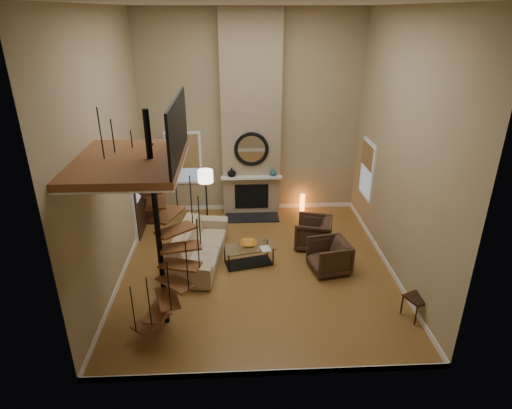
{
  "coord_description": "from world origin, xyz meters",
  "views": [
    {
      "loc": [
        -0.45,
        -8.47,
        5.39
      ],
      "look_at": [
        0.0,
        0.4,
        1.4
      ],
      "focal_mm": 30.44,
      "sensor_mm": 36.0,
      "label": 1
    }
  ],
  "objects_px": {
    "armchair_near": "(316,234)",
    "accent_lamp": "(302,202)",
    "sofa": "(199,245)",
    "side_chair": "(422,293)",
    "armchair_far": "(332,256)",
    "coffee_table": "(249,253)",
    "floor_lamp": "(206,181)",
    "hutch": "(150,186)"
  },
  "relations": [
    {
      "from": "hutch",
      "to": "sofa",
      "type": "xyz_separation_m",
      "value": [
        1.46,
        -2.35,
        -0.55
      ]
    },
    {
      "from": "floor_lamp",
      "to": "coffee_table",
      "type": "bearing_deg",
      "value": -58.98
    },
    {
      "from": "hutch",
      "to": "floor_lamp",
      "type": "bearing_deg",
      "value": -29.16
    },
    {
      "from": "hutch",
      "to": "floor_lamp",
      "type": "xyz_separation_m",
      "value": [
        1.6,
        -0.89,
        0.46
      ]
    },
    {
      "from": "sofa",
      "to": "armchair_near",
      "type": "bearing_deg",
      "value": -72.74
    },
    {
      "from": "coffee_table",
      "to": "hutch",
      "type": "bearing_deg",
      "value": 135.25
    },
    {
      "from": "sofa",
      "to": "coffee_table",
      "type": "xyz_separation_m",
      "value": [
        1.16,
        -0.26,
        -0.11
      ]
    },
    {
      "from": "armchair_far",
      "to": "coffee_table",
      "type": "xyz_separation_m",
      "value": [
        -1.87,
        0.35,
        -0.07
      ]
    },
    {
      "from": "coffee_table",
      "to": "sofa",
      "type": "bearing_deg",
      "value": 167.56
    },
    {
      "from": "hutch",
      "to": "armchair_near",
      "type": "distance_m",
      "value": 4.75
    },
    {
      "from": "hutch",
      "to": "sofa",
      "type": "distance_m",
      "value": 2.82
    },
    {
      "from": "armchair_far",
      "to": "floor_lamp",
      "type": "height_order",
      "value": "floor_lamp"
    },
    {
      "from": "accent_lamp",
      "to": "armchair_far",
      "type": "bearing_deg",
      "value": -86.5
    },
    {
      "from": "armchair_near",
      "to": "accent_lamp",
      "type": "height_order",
      "value": "armchair_near"
    },
    {
      "from": "sofa",
      "to": "accent_lamp",
      "type": "bearing_deg",
      "value": -39.53
    },
    {
      "from": "hutch",
      "to": "side_chair",
      "type": "height_order",
      "value": "hutch"
    },
    {
      "from": "armchair_near",
      "to": "armchair_far",
      "type": "distance_m",
      "value": 1.09
    },
    {
      "from": "armchair_near",
      "to": "armchair_far",
      "type": "relative_size",
      "value": 1.04
    },
    {
      "from": "coffee_table",
      "to": "side_chair",
      "type": "distance_m",
      "value": 3.8
    },
    {
      "from": "armchair_near",
      "to": "coffee_table",
      "type": "bearing_deg",
      "value": -51.23
    },
    {
      "from": "armchair_near",
      "to": "armchair_far",
      "type": "xyz_separation_m",
      "value": [
        0.17,
        -1.08,
        0.0
      ]
    },
    {
      "from": "hutch",
      "to": "floor_lamp",
      "type": "distance_m",
      "value": 1.89
    },
    {
      "from": "floor_lamp",
      "to": "armchair_near",
      "type": "bearing_deg",
      "value": -19.68
    },
    {
      "from": "armchair_near",
      "to": "floor_lamp",
      "type": "bearing_deg",
      "value": -94.27
    },
    {
      "from": "accent_lamp",
      "to": "side_chair",
      "type": "bearing_deg",
      "value": -72.81
    },
    {
      "from": "floor_lamp",
      "to": "accent_lamp",
      "type": "distance_m",
      "value": 3.16
    },
    {
      "from": "floor_lamp",
      "to": "hutch",
      "type": "bearing_deg",
      "value": 150.84
    },
    {
      "from": "coffee_table",
      "to": "side_chair",
      "type": "xyz_separation_m",
      "value": [
        3.19,
        -2.05,
        0.24
      ]
    },
    {
      "from": "hutch",
      "to": "side_chair",
      "type": "bearing_deg",
      "value": -38.65
    },
    {
      "from": "armchair_far",
      "to": "side_chair",
      "type": "distance_m",
      "value": 2.16
    },
    {
      "from": "side_chair",
      "to": "hutch",
      "type": "bearing_deg",
      "value": 141.35
    },
    {
      "from": "hutch",
      "to": "side_chair",
      "type": "distance_m",
      "value": 7.46
    },
    {
      "from": "accent_lamp",
      "to": "sofa",
      "type": "bearing_deg",
      "value": -137.29
    },
    {
      "from": "armchair_far",
      "to": "floor_lamp",
      "type": "xyz_separation_m",
      "value": [
        -2.9,
        2.06,
        1.06
      ]
    },
    {
      "from": "armchair_near",
      "to": "side_chair",
      "type": "bearing_deg",
      "value": 43.56
    },
    {
      "from": "hutch",
      "to": "sofa",
      "type": "bearing_deg",
      "value": -58.02
    },
    {
      "from": "sofa",
      "to": "coffee_table",
      "type": "distance_m",
      "value": 1.19
    },
    {
      "from": "coffee_table",
      "to": "floor_lamp",
      "type": "height_order",
      "value": "floor_lamp"
    },
    {
      "from": "armchair_far",
      "to": "side_chair",
      "type": "xyz_separation_m",
      "value": [
        1.32,
        -1.7,
        0.17
      ]
    },
    {
      "from": "armchair_near",
      "to": "side_chair",
      "type": "xyz_separation_m",
      "value": [
        1.49,
        -2.78,
        0.17
      ]
    },
    {
      "from": "hutch",
      "to": "floor_lamp",
      "type": "relative_size",
      "value": 1.18
    },
    {
      "from": "hutch",
      "to": "armchair_near",
      "type": "height_order",
      "value": "hutch"
    }
  ]
}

